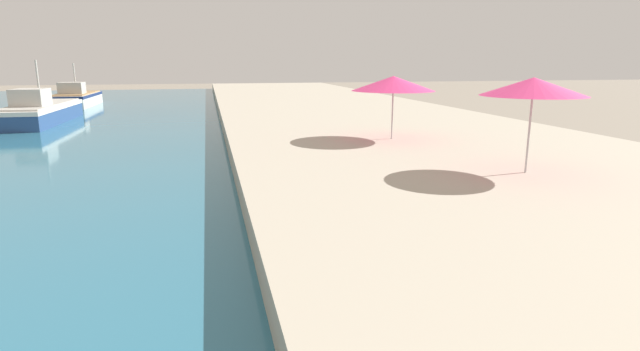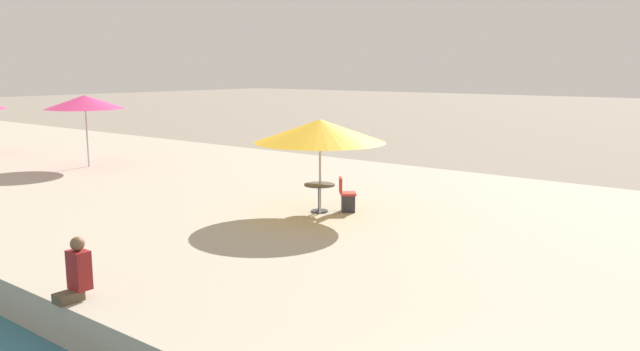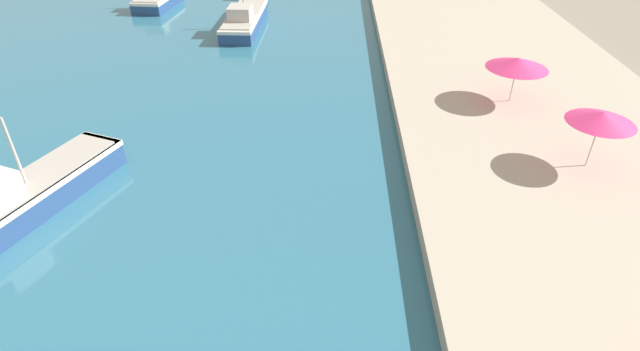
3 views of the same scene
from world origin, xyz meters
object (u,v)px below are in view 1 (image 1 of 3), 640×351
cafe_umbrella_white (533,87)px  fishing_boat_mid (41,111)px  fishing_boat_distant (77,98)px  cafe_umbrella_striped (393,83)px

cafe_umbrella_white → fishing_boat_mid: bearing=130.7°
fishing_boat_distant → cafe_umbrella_striped: fishing_boat_distant is taller
fishing_boat_mid → cafe_umbrella_white: bearing=-48.4°
fishing_boat_distant → fishing_boat_mid: bearing=-86.2°
fishing_boat_mid → cafe_umbrella_striped: (17.83, -15.53, 2.20)m
fishing_boat_mid → fishing_boat_distant: size_ratio=1.23×
fishing_boat_mid → cafe_umbrella_striped: size_ratio=2.86×
fishing_boat_mid → cafe_umbrella_white: (19.34, -22.48, 2.39)m
fishing_boat_distant → cafe_umbrella_striped: bearing=-56.7°
cafe_umbrella_striped → fishing_boat_distant: bearing=123.3°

